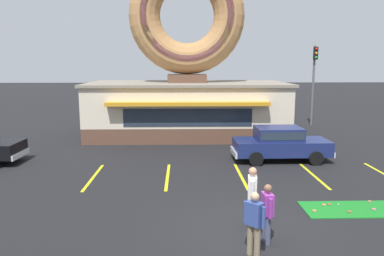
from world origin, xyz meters
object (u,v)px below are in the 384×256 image
(pedestrian_leather_jacket_man, at_px, (252,194))
(car_navy, at_px, (280,142))
(trash_bin, at_px, (295,135))
(pedestrian_blue_sweater_man, at_px, (267,211))
(pedestrian_hooded_kid, at_px, (254,221))
(traffic_light_pole, at_px, (314,75))
(golf_ball, at_px, (338,204))

(pedestrian_leather_jacket_man, bearing_deg, car_navy, 69.77)
(car_navy, bearing_deg, trash_bin, 63.57)
(pedestrian_blue_sweater_man, distance_m, pedestrian_hooded_kid, 0.81)
(pedestrian_blue_sweater_man, height_order, traffic_light_pole, traffic_light_pole)
(pedestrian_leather_jacket_man, distance_m, traffic_light_pole, 19.11)
(trash_bin, bearing_deg, pedestrian_blue_sweater_man, -109.91)
(golf_ball, height_order, car_navy, car_navy)
(car_navy, bearing_deg, traffic_light_pole, 63.66)
(trash_bin, bearing_deg, car_navy, -116.43)
(traffic_light_pole, bearing_deg, pedestrian_leather_jacket_man, -113.85)
(pedestrian_hooded_kid, distance_m, traffic_light_pole, 20.66)
(golf_ball, xyz_separation_m, pedestrian_leather_jacket_man, (-3.10, -1.50, 0.92))
(car_navy, xyz_separation_m, pedestrian_hooded_kid, (-2.91, -8.83, 0.00))
(pedestrian_hooded_kid, distance_m, pedestrian_leather_jacket_man, 1.61)
(car_navy, relative_size, pedestrian_leather_jacket_man, 2.64)
(golf_ball, distance_m, pedestrian_hooded_kid, 4.63)
(traffic_light_pole, bearing_deg, car_navy, -116.34)
(golf_ball, xyz_separation_m, pedestrian_blue_sweater_man, (-2.89, -2.41, 0.80))
(golf_ball, height_order, traffic_light_pole, traffic_light_pole)
(trash_bin, distance_m, traffic_light_pole, 7.76)
(traffic_light_pole, bearing_deg, pedestrian_hooded_kid, -112.68)
(pedestrian_leather_jacket_man, distance_m, trash_bin, 11.87)
(car_navy, xyz_separation_m, traffic_light_pole, (4.98, 10.06, 2.84))
(pedestrian_blue_sweater_man, distance_m, traffic_light_pole, 19.88)
(car_navy, height_order, trash_bin, car_navy)
(car_navy, distance_m, trash_bin, 4.17)
(pedestrian_blue_sweater_man, distance_m, trash_bin, 12.64)
(car_navy, height_order, pedestrian_hooded_kid, car_navy)
(pedestrian_hooded_kid, relative_size, traffic_light_pole, 0.27)
(pedestrian_blue_sweater_man, xyz_separation_m, pedestrian_hooded_kid, (-0.46, -0.67, 0.02))
(pedestrian_blue_sweater_man, height_order, pedestrian_leather_jacket_man, pedestrian_leather_jacket_man)
(golf_ball, relative_size, trash_bin, 0.04)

